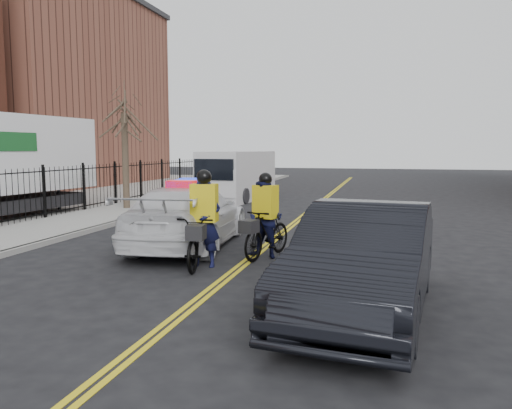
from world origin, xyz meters
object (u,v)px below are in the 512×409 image
at_px(cyclist_near, 205,233).
at_px(cyclist_far, 265,224).
at_px(dark_sedan, 365,259).
at_px(cargo_van, 236,176).
at_px(police_cruiser, 188,216).

distance_m(cyclist_near, cyclist_far, 1.68).
bearing_deg(cyclist_far, dark_sedan, -37.77).
bearing_deg(cargo_van, police_cruiser, -74.05).
height_order(cargo_van, cyclist_near, cargo_van).
height_order(police_cruiser, cyclist_far, cyclist_far).
height_order(police_cruiser, cargo_van, cargo_van).
bearing_deg(police_cruiser, cyclist_near, 115.60).
bearing_deg(dark_sedan, cyclist_near, 153.80).
bearing_deg(dark_sedan, cargo_van, 120.15).
relative_size(police_cruiser, dark_sedan, 1.11).
relative_size(police_cruiser, cargo_van, 0.96).
bearing_deg(cyclist_far, cargo_van, 126.91).
relative_size(cargo_van, cyclist_near, 2.66).
bearing_deg(cyclist_near, cargo_van, 96.80).
bearing_deg(dark_sedan, cyclist_far, 131.77).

